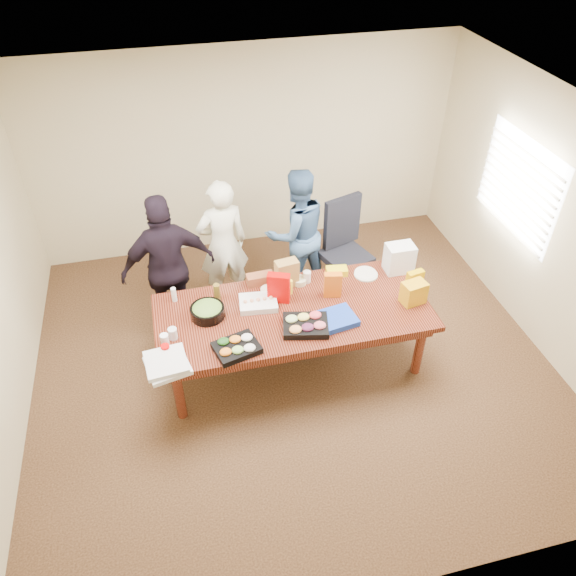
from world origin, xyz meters
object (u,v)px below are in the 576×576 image
object	(u,v)px
office_chair	(346,254)
person_center	(223,244)
person_right	(297,233)
sheet_cake	(258,303)
conference_table	(293,337)
salad_bowl	(208,312)

from	to	relation	value
office_chair	person_center	size ratio (longest dim) A/B	0.72
person_right	sheet_cake	size ratio (longest dim) A/B	4.26
conference_table	salad_bowl	distance (m)	0.97
office_chair	salad_bowl	xyz separation A→B (m)	(-1.78, -0.91, 0.21)
person_center	salad_bowl	world-z (taller)	person_center
person_right	sheet_cake	xyz separation A→B (m)	(-0.70, -1.12, -0.03)
office_chair	person_right	xyz separation A→B (m)	(-0.56, 0.25, 0.23)
person_center	person_right	distance (m)	0.90
salad_bowl	office_chair	bearing A→B (deg)	27.14
office_chair	sheet_cake	distance (m)	1.54
person_right	sheet_cake	distance (m)	1.32
person_center	person_right	bearing A→B (deg)	173.95
conference_table	sheet_cake	world-z (taller)	sheet_cake
salad_bowl	sheet_cake	bearing A→B (deg)	4.19
office_chair	sheet_cake	size ratio (longest dim) A/B	3.08
conference_table	sheet_cake	xyz separation A→B (m)	(-0.33, 0.16, 0.41)
office_chair	person_right	world-z (taller)	person_right
conference_table	person_right	world-z (taller)	person_right
person_center	office_chair	bearing A→B (deg)	163.25
person_right	conference_table	bearing A→B (deg)	63.00
conference_table	person_center	distance (m)	1.43
person_right	sheet_cake	world-z (taller)	person_right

